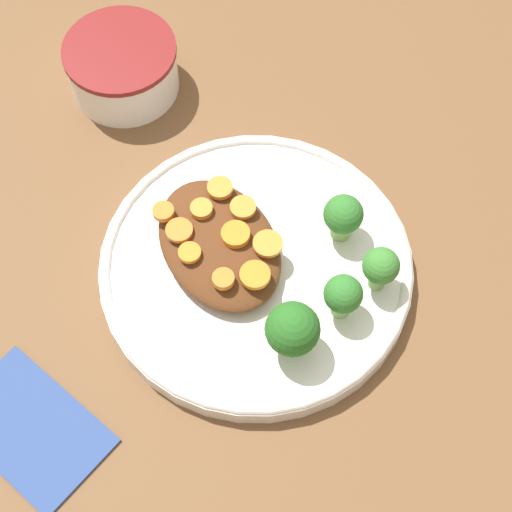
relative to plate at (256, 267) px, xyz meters
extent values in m
plane|color=brown|center=(0.00, 0.00, -0.01)|extent=(4.00, 4.00, 0.00)
cylinder|color=white|center=(0.00, 0.00, 0.00)|extent=(0.28, 0.28, 0.02)
torus|color=white|center=(0.00, 0.00, 0.01)|extent=(0.28, 0.28, 0.01)
cylinder|color=white|center=(-0.25, -0.02, 0.01)|extent=(0.11, 0.11, 0.06)
cylinder|color=maroon|center=(-0.25, -0.02, 0.04)|extent=(0.11, 0.11, 0.01)
cylinder|color=white|center=(-0.25, -0.02, 0.03)|extent=(0.09, 0.09, 0.01)
ellipsoid|color=#5B3319|center=(-0.03, -0.02, 0.02)|extent=(0.14, 0.10, 0.03)
cylinder|color=#7FA85B|center=(0.01, 0.08, 0.02)|extent=(0.02, 0.02, 0.02)
sphere|color=#337A2D|center=(0.01, 0.08, 0.04)|extent=(0.04, 0.04, 0.04)
cylinder|color=#7FA85B|center=(0.07, 0.04, 0.02)|extent=(0.02, 0.02, 0.02)
sphere|color=#337A2D|center=(0.07, 0.04, 0.04)|extent=(0.03, 0.03, 0.03)
cylinder|color=#759E51|center=(0.07, 0.08, 0.02)|extent=(0.01, 0.01, 0.03)
sphere|color=#3D8433|center=(0.07, 0.08, 0.04)|extent=(0.03, 0.03, 0.03)
cylinder|color=#7FA85B|center=(0.08, -0.01, 0.02)|extent=(0.01, 0.01, 0.02)
sphere|color=#286B23|center=(0.08, -0.01, 0.04)|extent=(0.05, 0.05, 0.05)
cylinder|color=orange|center=(-0.07, 0.00, 0.03)|extent=(0.02, 0.02, 0.01)
cylinder|color=orange|center=(-0.02, -0.01, 0.04)|extent=(0.03, 0.03, 0.01)
cylinder|color=orange|center=(0.01, -0.04, 0.04)|extent=(0.02, 0.02, 0.01)
cylinder|color=orange|center=(-0.06, -0.02, 0.04)|extent=(0.02, 0.02, 0.01)
cylinder|color=orange|center=(-0.05, -0.05, 0.03)|extent=(0.02, 0.02, 0.00)
cylinder|color=orange|center=(0.00, 0.01, 0.03)|extent=(0.03, 0.03, 0.00)
cylinder|color=orange|center=(-0.02, -0.05, 0.03)|extent=(0.02, 0.02, 0.00)
cylinder|color=orange|center=(-0.07, -0.05, 0.03)|extent=(0.02, 0.02, 0.01)
cylinder|color=orange|center=(-0.04, 0.01, 0.03)|extent=(0.02, 0.02, 0.00)
cylinder|color=orange|center=(0.02, -0.01, 0.03)|extent=(0.03, 0.03, 0.01)
cube|color=#334C8C|center=(0.04, -0.23, -0.01)|extent=(0.15, 0.12, 0.01)
camera|label=1|loc=(0.31, -0.16, 0.68)|focal=60.00mm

